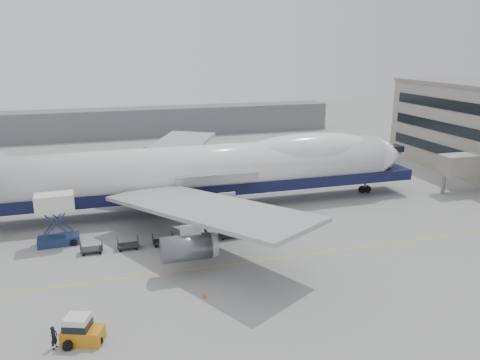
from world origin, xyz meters
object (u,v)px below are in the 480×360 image
object	(u,v)px
airliner	(209,168)
baggage_tug	(81,331)
ground_worker	(54,338)
catering_truck	(56,216)

from	to	relation	value
airliner	baggage_tug	size ratio (longest dim) A/B	19.85
ground_worker	catering_truck	bearing A→B (deg)	33.28
airliner	catering_truck	world-z (taller)	airliner
airliner	catering_truck	distance (m)	20.76
baggage_tug	ground_worker	world-z (taller)	baggage_tug
airliner	baggage_tug	distance (m)	32.24
baggage_tug	catering_truck	bearing A→B (deg)	118.64
ground_worker	airliner	bearing A→B (deg)	-3.11
airliner	baggage_tug	bearing A→B (deg)	-120.55
baggage_tug	ground_worker	xyz separation A→B (m)	(-1.88, -0.24, -0.06)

